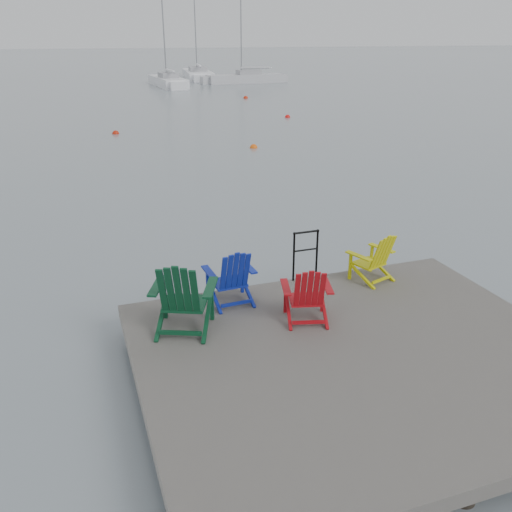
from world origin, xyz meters
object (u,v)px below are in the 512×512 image
object	(u,v)px
chair_green	(182,295)
chair_red	(307,293)
handrail	(306,250)
buoy_a	(254,148)
chair_blue	(231,276)
buoy_c	(288,117)
buoy_d	(246,98)
sailboat_far	(245,79)
sailboat_near	(168,82)
sailboat_mid	(198,75)
buoy_b	(116,134)
chair_yellow	(374,257)

from	to	relation	value
chair_green	chair_red	xyz separation A→B (m)	(1.81, -0.32, -0.11)
handrail	buoy_a	bearing A→B (deg)	74.45
chair_blue	buoy_c	world-z (taller)	chair_blue
buoy_d	sailboat_far	bearing A→B (deg)	71.76
chair_green	buoy_c	size ratio (longest dim) A/B	3.59
handrail	chair_blue	distance (m)	1.57
sailboat_near	chair_blue	bearing A→B (deg)	-101.36
sailboat_mid	buoy_b	distance (m)	36.17
sailboat_mid	buoy_b	bearing A→B (deg)	-101.94
chair_red	sailboat_near	bearing A→B (deg)	97.40
buoy_a	sailboat_far	bearing A→B (deg)	72.29
chair_green	chair_blue	xyz separation A→B (m)	(0.92, 0.61, -0.09)
sailboat_far	handrail	bearing A→B (deg)	160.75
buoy_c	sailboat_far	bearing A→B (deg)	77.46
chair_green	buoy_a	world-z (taller)	chair_green
handrail	buoy_a	size ratio (longest dim) A/B	2.73
sailboat_mid	chair_red	bearing A→B (deg)	-93.88
chair_green	buoy_a	bearing A→B (deg)	90.78
chair_blue	chair_yellow	distance (m)	2.60
chair_red	sailboat_far	distance (m)	49.76
chair_blue	sailboat_far	bearing A→B (deg)	68.81
chair_green	chair_yellow	xyz separation A→B (m)	(3.52, 0.63, -0.13)
chair_yellow	buoy_a	bearing A→B (deg)	60.43
chair_blue	buoy_d	world-z (taller)	chair_blue
buoy_d	chair_yellow	bearing A→B (deg)	-104.56
handrail	sailboat_far	distance (m)	48.23
sailboat_far	buoy_a	world-z (taller)	sailboat_far
sailboat_mid	buoy_a	xyz separation A→B (m)	(-7.14, -39.58, -0.35)
chair_red	buoy_c	bearing A→B (deg)	83.78
sailboat_near	sailboat_mid	world-z (taller)	sailboat_mid
chair_red	buoy_a	bearing A→B (deg)	89.33
sailboat_far	buoy_b	bearing A→B (deg)	147.51
sailboat_near	buoy_c	bearing A→B (deg)	-85.14
chair_red	sailboat_mid	xyz separation A→B (m)	(11.65, 55.02, -0.61)
chair_blue	chair_yellow	bearing A→B (deg)	-2.29
handrail	sailboat_near	size ratio (longest dim) A/B	0.08
sailboat_mid	buoy_c	size ratio (longest dim) A/B	42.80
handrail	buoy_b	bearing A→B (deg)	93.87
buoy_b	chair_yellow	bearing A→B (deg)	-83.10
chair_green	sailboat_mid	size ratio (longest dim) A/B	0.08
handrail	chair_yellow	xyz separation A→B (m)	(1.10, -0.46, -0.09)
chair_green	chair_red	size ratio (longest dim) A/B	1.24
chair_yellow	buoy_c	size ratio (longest dim) A/B	2.78
chair_red	sailboat_mid	bearing A→B (deg)	93.64
buoy_b	buoy_d	bearing A→B (deg)	49.64
handrail	sailboat_mid	size ratio (longest dim) A/B	0.07
chair_red	buoy_b	xyz separation A→B (m)	(-0.72, 21.04, -0.97)
sailboat_near	buoy_d	size ratio (longest dim) A/B	31.21
chair_yellow	chair_green	bearing A→B (deg)	171.50
sailboat_far	buoy_c	bearing A→B (deg)	165.27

